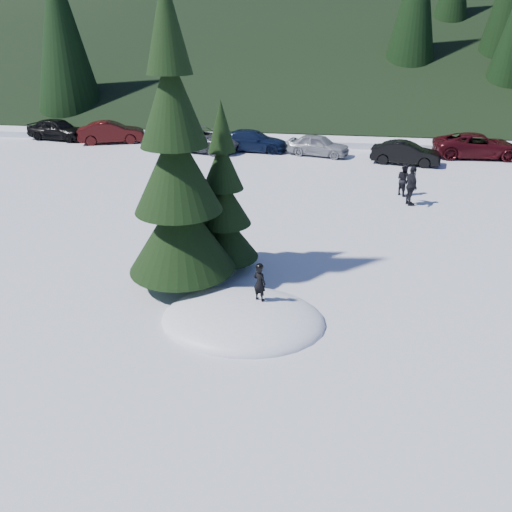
# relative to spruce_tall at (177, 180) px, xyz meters

# --- Properties ---
(ground) EXTENTS (200.00, 200.00, 0.00)m
(ground) POSITION_rel_spruce_tall_xyz_m (2.20, -1.80, -3.32)
(ground) COLOR white
(ground) RESTS_ON ground
(snow_mound) EXTENTS (4.48, 3.52, 0.96)m
(snow_mound) POSITION_rel_spruce_tall_xyz_m (2.20, -1.80, -3.32)
(snow_mound) COLOR white
(snow_mound) RESTS_ON ground
(spruce_tall) EXTENTS (3.20, 3.20, 8.60)m
(spruce_tall) POSITION_rel_spruce_tall_xyz_m (0.00, 0.00, 0.00)
(spruce_tall) COLOR black
(spruce_tall) RESTS_ON ground
(spruce_short) EXTENTS (2.20, 2.20, 5.37)m
(spruce_short) POSITION_rel_spruce_tall_xyz_m (1.00, 1.40, -1.22)
(spruce_short) COLOR black
(spruce_short) RESTS_ON ground
(child_skier) EXTENTS (0.44, 0.37, 1.02)m
(child_skier) POSITION_rel_spruce_tall_xyz_m (2.59, -1.44, -2.33)
(child_skier) COLOR black
(child_skier) RESTS_ON snow_mound
(adult_0) EXTENTS (0.89, 0.93, 1.51)m
(adult_0) POSITION_rel_spruce_tall_xyz_m (7.63, 10.49, -2.57)
(adult_0) COLOR black
(adult_0) RESTS_ON ground
(adult_1) EXTENTS (0.71, 1.12, 1.78)m
(adult_1) POSITION_rel_spruce_tall_xyz_m (7.78, 9.00, -2.43)
(adult_1) COLOR black
(adult_1) RESTS_ON ground
(car_0) EXTENTS (4.63, 2.49, 1.50)m
(car_0) POSITION_rel_spruce_tall_xyz_m (-15.29, 20.08, -2.57)
(car_0) COLOR black
(car_0) RESTS_ON ground
(car_1) EXTENTS (4.69, 3.01, 1.46)m
(car_1) POSITION_rel_spruce_tall_xyz_m (-11.03, 19.62, -2.59)
(car_1) COLOR #330909
(car_1) RESTS_ON ground
(car_2) EXTENTS (5.85, 3.70, 1.50)m
(car_2) POSITION_rel_spruce_tall_xyz_m (-4.38, 18.24, -2.57)
(car_2) COLOR #4D4F55
(car_2) RESTS_ON ground
(car_3) EXTENTS (4.64, 2.14, 1.31)m
(car_3) POSITION_rel_spruce_tall_xyz_m (-0.96, 18.72, -2.66)
(car_3) COLOR #0E1732
(car_3) RESTS_ON ground
(car_4) EXTENTS (4.09, 2.47, 1.30)m
(car_4) POSITION_rel_spruce_tall_xyz_m (3.28, 18.06, -2.67)
(car_4) COLOR gray
(car_4) RESTS_ON ground
(car_5) EXTENTS (4.13, 2.12, 1.30)m
(car_5) POSITION_rel_spruce_tall_xyz_m (8.41, 16.70, -2.67)
(car_5) COLOR black
(car_5) RESTS_ON ground
(car_6) EXTENTS (5.31, 2.61, 1.45)m
(car_6) POSITION_rel_spruce_tall_xyz_m (12.94, 19.12, -2.59)
(car_6) COLOR #3C0B10
(car_6) RESTS_ON ground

